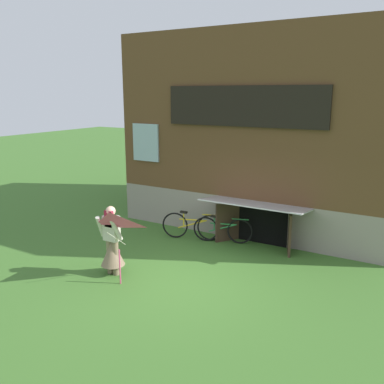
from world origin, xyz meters
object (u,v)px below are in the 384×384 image
Objects in this scene: person at (112,246)px; bicycle_yellow at (192,226)px; kite at (110,231)px; bicycle_green at (223,230)px.

bicycle_yellow is (0.39, 2.80, -0.27)m from person.
kite is (0.44, -0.52, 0.57)m from person.
bicycle_yellow is at bearing 175.90° from bicycle_green.
person is 2.84m from bicycle_yellow.
person reaches higher than bicycle_yellow.
person is 0.89m from kite.
kite reaches higher than bicycle_yellow.
bicycle_green is 0.94× the size of bicycle_yellow.
bicycle_yellow is (-0.82, -0.19, 0.02)m from bicycle_green.
person is 1.03× the size of kite.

